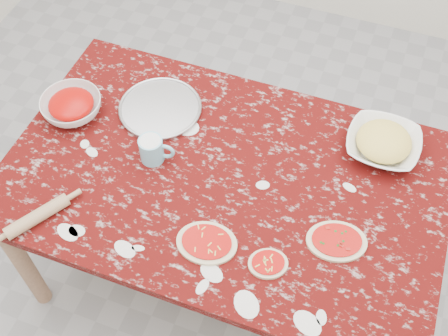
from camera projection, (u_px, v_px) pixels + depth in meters
ground at (224, 268)px, 2.64m from camera, size 4.00×4.00×0.00m
worktable at (224, 189)px, 2.10m from camera, size 1.60×1.00×0.75m
pizza_tray at (160, 109)px, 2.22m from camera, size 0.34×0.34×0.01m
sauce_bowl at (72, 107)px, 2.19m from camera, size 0.26×0.26×0.07m
cheese_bowl at (383, 145)px, 2.08m from camera, size 0.27×0.27×0.07m
flour_mug at (153, 149)px, 2.04m from camera, size 0.13×0.09×0.10m
pizza_left at (207, 243)px, 1.87m from camera, size 0.22×0.19×0.02m
pizza_mid at (268, 263)px, 1.82m from camera, size 0.17×0.15×0.02m
pizza_right at (337, 241)px, 1.87m from camera, size 0.24×0.21×0.02m
rolling_pin at (37, 216)px, 1.91m from camera, size 0.16×0.22×0.05m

